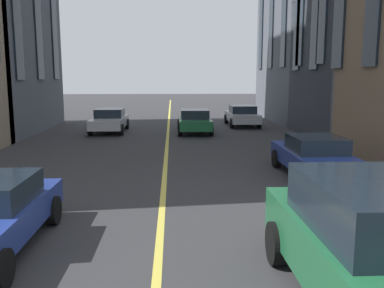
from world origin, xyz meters
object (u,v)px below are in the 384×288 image
Objects in this scene: car_silver_parked_a at (242,115)px; car_green_near at (194,121)px; car_blue_mid at (314,156)px; car_silver_parked_b at (110,120)px; car_green_trailing at (373,246)px.

car_green_near is (-3.27, 3.35, 0.00)m from car_silver_parked_a.
car_blue_mid is 1.00× the size of car_green_near.
car_blue_mid is at bearing -163.32° from car_green_near.
car_green_near is at bearing -96.31° from car_silver_parked_b.
car_green_near is at bearing 134.29° from car_silver_parked_a.
car_blue_mid is at bearing -13.21° from car_green_trailing.
car_silver_parked_b is at bearing 107.98° from car_silver_parked_a.
car_green_near is at bearing 4.42° from car_green_trailing.
car_blue_mid is 0.94× the size of car_green_trailing.
car_silver_parked_a is at bearing -4.77° from car_green_trailing.
car_silver_parked_b is at bearing 83.69° from car_green_near.
car_silver_parked_a is at bearing 0.00° from car_blue_mid.
car_blue_mid is at bearing 180.00° from car_silver_parked_a.
car_green_trailing reaches higher than car_silver_parked_b.
car_blue_mid is at bearing -144.52° from car_silver_parked_b.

